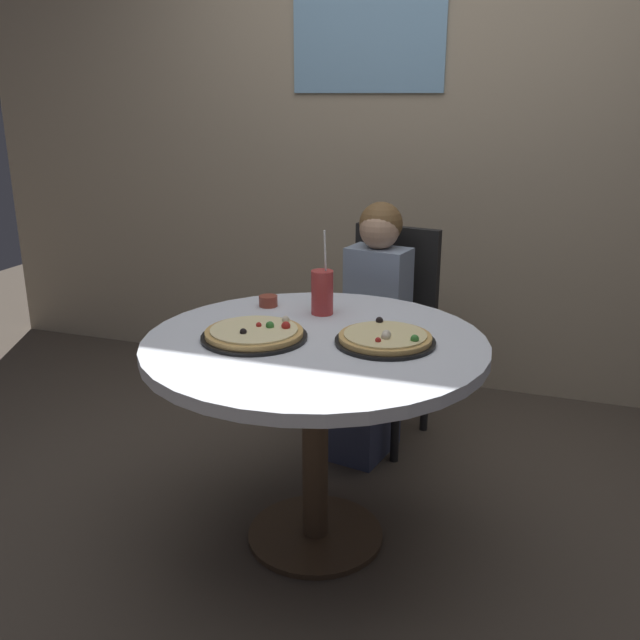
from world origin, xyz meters
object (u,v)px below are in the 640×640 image
pizza_cheese (385,339)px  pizza_veggie (255,334)px  dining_table (315,370)px  soda_cup (322,292)px  sauce_bowl (268,301)px  chair_wooden (387,322)px  diner_child (369,344)px

pizza_cheese → pizza_veggie: bearing=-167.3°
dining_table → soda_cup: size_ratio=3.66×
pizza_veggie → pizza_cheese: (0.41, 0.09, 0.00)m
pizza_veggie → soda_cup: (0.12, 0.33, 0.06)m
soda_cup → pizza_veggie: bearing=-109.8°
sauce_bowl → chair_wooden: bearing=63.7°
pizza_cheese → sauce_bowl: 0.58m
dining_table → pizza_cheese: 0.26m
dining_table → pizza_cheese: size_ratio=3.49×
dining_table → sauce_bowl: bearing=134.9°
diner_child → pizza_veggie: bearing=-102.4°
dining_table → pizza_veggie: bearing=-162.4°
dining_table → diner_child: (-0.01, 0.73, -0.16)m
soda_cup → pizza_cheese: bearing=-38.7°
dining_table → chair_wooden: 0.92m
pizza_cheese → soda_cup: soda_cup is taller
chair_wooden → pizza_cheese: (0.21, -0.88, 0.24)m
diner_child → pizza_cheese: bearing=-71.0°
diner_child → pizza_veggie: (-0.17, -0.79, 0.28)m
chair_wooden → dining_table: bearing=-91.0°
dining_table → pizza_cheese: (0.23, 0.03, 0.12)m
diner_child → pizza_veggie: 0.86m
pizza_veggie → soda_cup: soda_cup is taller
diner_child → sauce_bowl: bearing=-122.2°
pizza_cheese → soda_cup: (-0.29, 0.24, 0.06)m
diner_child → pizza_cheese: size_ratio=3.35×
chair_wooden → pizza_veggie: bearing=-101.8°
chair_wooden → sauce_bowl: bearing=-116.3°
diner_child → soda_cup: (-0.06, -0.46, 0.35)m
sauce_bowl → pizza_veggie: bearing=-73.6°
soda_cup → sauce_bowl: (-0.22, 0.02, -0.06)m
pizza_veggie → chair_wooden: bearing=78.2°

